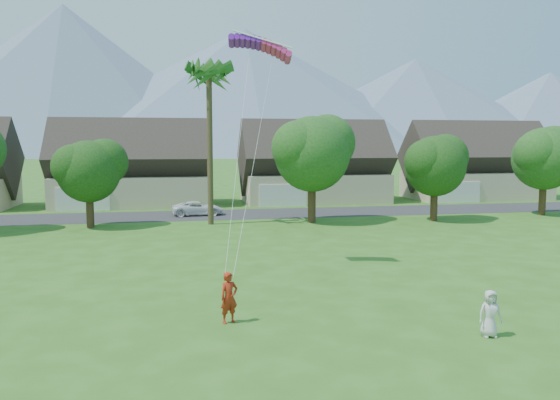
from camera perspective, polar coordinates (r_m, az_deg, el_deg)
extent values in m
plane|color=#2D6019|center=(16.05, 6.99, -17.47)|extent=(500.00, 500.00, 0.00)
cube|color=#2D2D30|center=(48.63, -5.28, -1.51)|extent=(90.00, 7.00, 0.01)
imported|color=#A42612|center=(19.69, -5.34, -10.12)|extent=(0.78, 0.65, 1.83)
imported|color=silver|center=(19.58, 21.09, -11.01)|extent=(0.82, 0.59, 1.57)
imported|color=white|center=(48.38, -8.59, -0.86)|extent=(4.57, 2.34, 1.24)
cone|color=slate|center=(280.07, -21.51, 11.52)|extent=(190.00, 190.00, 70.00)
cone|color=slate|center=(277.26, -3.61, 11.15)|extent=(240.00, 240.00, 62.00)
cone|color=slate|center=(301.55, 13.87, 9.43)|extent=(200.00, 200.00, 50.00)
cone|color=slate|center=(342.31, 26.26, 8.15)|extent=(180.00, 180.00, 45.00)
cube|color=beige|center=(57.38, -15.15, 0.96)|extent=(15.00, 8.00, 3.00)
cube|color=#382D28|center=(57.19, -15.24, 4.24)|extent=(15.75, 8.15, 8.15)
cube|color=silver|center=(53.90, -19.92, 0.07)|extent=(4.80, 0.12, 2.20)
cube|color=beige|center=(59.03, 3.57, 1.30)|extent=(15.00, 8.00, 3.00)
cube|color=#382D28|center=(58.85, 3.59, 4.49)|extent=(15.75, 8.15, 8.15)
cube|color=silver|center=(54.20, 0.32, 0.46)|extent=(4.80, 0.12, 2.20)
cube|color=beige|center=(66.32, 19.69, 1.48)|extent=(15.00, 8.00, 3.00)
cube|color=#382D28|center=(66.16, 19.80, 4.32)|extent=(15.75, 8.15, 8.15)
cube|color=silver|center=(60.76, 18.20, 0.76)|extent=(4.80, 0.12, 2.20)
cylinder|color=#47301C|center=(43.31, -19.22, -1.31)|extent=(0.56, 0.56, 2.18)
sphere|color=#214916|center=(43.04, -19.37, 2.82)|extent=(4.62, 4.62, 4.62)
cylinder|color=#47301C|center=(43.59, 3.34, -0.51)|extent=(0.62, 0.62, 2.82)
sphere|color=#214916|center=(43.31, 3.38, 4.81)|extent=(5.98, 5.98, 5.98)
cylinder|color=#47301C|center=(46.16, 15.78, -0.68)|extent=(0.58, 0.58, 2.30)
sphere|color=#214916|center=(45.90, 15.90, 3.42)|extent=(4.90, 4.90, 4.90)
cylinder|color=#47301C|center=(53.18, 25.72, -0.06)|extent=(0.60, 0.60, 2.56)
sphere|color=#214916|center=(52.95, 25.91, 3.91)|extent=(5.44, 5.44, 5.44)
cylinder|color=#4C3D26|center=(42.58, -7.34, 5.49)|extent=(0.44, 0.44, 12.00)
sphere|color=#286021|center=(42.98, -7.45, 13.91)|extent=(3.00, 3.00, 3.00)
cube|color=purple|center=(27.72, -3.62, 15.97)|extent=(1.73, 1.28, 0.50)
cube|color=#CA2572|center=(27.96, -0.31, 15.90)|extent=(1.73, 1.28, 0.50)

